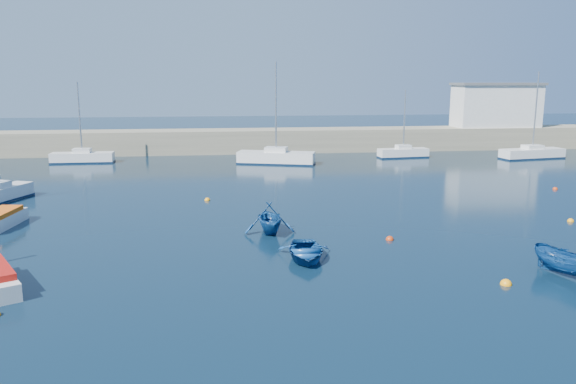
{
  "coord_description": "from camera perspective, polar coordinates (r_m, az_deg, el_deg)",
  "views": [
    {
      "loc": [
        -3.7,
        -19.04,
        8.39
      ],
      "look_at": [
        0.5,
        14.2,
        1.6
      ],
      "focal_mm": 35.0,
      "sensor_mm": 36.0,
      "label": 1
    }
  ],
  "objects": [
    {
      "name": "ground",
      "position": [
        21.13,
        3.55,
        -11.96
      ],
      "size": [
        220.0,
        220.0,
        0.0
      ],
      "primitive_type": "plane",
      "color": "black",
      "rests_on": "ground"
    },
    {
      "name": "back_wall",
      "position": [
        65.53,
        -3.94,
        5.22
      ],
      "size": [
        96.0,
        4.5,
        2.6
      ],
      "primitive_type": "cube",
      "color": "gray",
      "rests_on": "ground"
    },
    {
      "name": "harbor_office",
      "position": [
        73.32,
        20.38,
        8.18
      ],
      "size": [
        10.0,
        4.0,
        5.0
      ],
      "primitive_type": "cube",
      "color": "silver",
      "rests_on": "back_wall"
    },
    {
      "name": "sailboat_5",
      "position": [
        60.63,
        -20.15,
        3.35
      ],
      "size": [
        6.12,
        1.73,
        8.08
      ],
      "rotation": [
        0.0,
        0.0,
        1.57
      ],
      "color": "silver",
      "rests_on": "ground"
    },
    {
      "name": "sailboat_6",
      "position": [
        56.26,
        -1.22,
        3.56
      ],
      "size": [
        7.94,
        4.34,
        10.0
      ],
      "rotation": [
        0.0,
        0.0,
        1.27
      ],
      "color": "silver",
      "rests_on": "ground"
    },
    {
      "name": "sailboat_7",
      "position": [
        61.98,
        11.61,
        3.95
      ],
      "size": [
        5.56,
        2.1,
        7.22
      ],
      "rotation": [
        0.0,
        0.0,
        1.68
      ],
      "color": "silver",
      "rests_on": "ground"
    },
    {
      "name": "sailboat_8",
      "position": [
        65.43,
        23.55,
        3.64
      ],
      "size": [
        7.23,
        3.06,
        9.1
      ],
      "rotation": [
        0.0,
        0.0,
        1.73
      ],
      "color": "silver",
      "rests_on": "ground"
    },
    {
      "name": "motorboat_1",
      "position": [
        36.3,
        -27.13,
        -2.46
      ],
      "size": [
        1.86,
        4.06,
        0.96
      ],
      "rotation": [
        0.0,
        0.0,
        -0.13
      ],
      "color": "silver",
      "rests_on": "ground"
    },
    {
      "name": "dinghy_center",
      "position": [
        26.64,
        1.76,
        -6.08
      ],
      "size": [
        2.79,
        3.71,
        0.73
      ],
      "primitive_type": "imported",
      "rotation": [
        0.0,
        0.0,
        -0.08
      ],
      "color": "navy",
      "rests_on": "ground"
    },
    {
      "name": "dinghy_left",
      "position": [
        30.98,
        -1.92,
        -2.64
      ],
      "size": [
        2.87,
        3.3,
        1.7
      ],
      "primitive_type": "imported",
      "rotation": [
        0.0,
        0.0,
        0.03
      ],
      "color": "navy",
      "rests_on": "ground"
    },
    {
      "name": "dinghy_right",
      "position": [
        27.13,
        26.53,
        -6.45
      ],
      "size": [
        2.41,
        3.38,
        1.22
      ],
      "primitive_type": "imported",
      "rotation": [
        0.0,
        0.0,
        0.43
      ],
      "color": "navy",
      "rests_on": "ground"
    },
    {
      "name": "buoy_1",
      "position": [
        30.31,
        10.3,
        -4.8
      ],
      "size": [
        0.43,
        0.43,
        0.43
      ],
      "primitive_type": "sphere",
      "color": "#B7330D",
      "rests_on": "ground"
    },
    {
      "name": "buoy_2",
      "position": [
        37.59,
        26.77,
        -2.69
      ],
      "size": [
        0.38,
        0.38,
        0.38
      ],
      "primitive_type": "sphere",
      "color": "orange",
      "rests_on": "ground"
    },
    {
      "name": "buoy_3",
      "position": [
        39.74,
        -8.19,
        -0.85
      ],
      "size": [
        0.4,
        0.4,
        0.4
      ],
      "primitive_type": "sphere",
      "color": "orange",
      "rests_on": "ground"
    },
    {
      "name": "buoy_4",
      "position": [
        47.89,
        25.5,
        0.24
      ],
      "size": [
        0.39,
        0.39,
        0.39
      ],
      "primitive_type": "sphere",
      "color": "#B7330D",
      "rests_on": "ground"
    },
    {
      "name": "buoy_5",
      "position": [
        25.25,
        21.26,
        -8.76
      ],
      "size": [
        0.48,
        0.48,
        0.48
      ],
      "primitive_type": "sphere",
      "color": "orange",
      "rests_on": "ground"
    }
  ]
}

